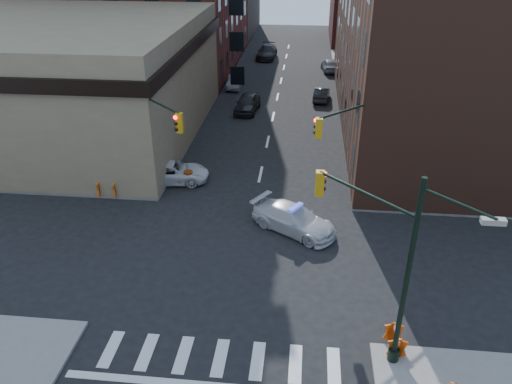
% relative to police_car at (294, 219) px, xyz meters
% --- Properties ---
extents(ground, '(140.00, 140.00, 0.00)m').
position_rel_police_car_xyz_m(ground, '(-2.56, -2.99, -0.73)').
color(ground, black).
rests_on(ground, ground).
extents(sidewalk_nw, '(34.00, 54.50, 0.15)m').
position_rel_police_car_xyz_m(sidewalk_nw, '(-25.56, 29.76, -0.66)').
color(sidewalk_nw, gray).
rests_on(sidewalk_nw, ground).
extents(sidewalk_ne, '(34.00, 54.50, 0.15)m').
position_rel_police_car_xyz_m(sidewalk_ne, '(20.44, 29.76, -0.66)').
color(sidewalk_ne, gray).
rests_on(sidewalk_ne, ground).
extents(bank_building, '(22.00, 22.00, 9.00)m').
position_rel_police_car_xyz_m(bank_building, '(-19.56, 13.51, 3.77)').
color(bank_building, '#897C5A').
rests_on(bank_building, ground).
extents(commercial_row_ne, '(14.00, 34.00, 14.00)m').
position_rel_police_car_xyz_m(commercial_row_ne, '(10.44, 19.51, 6.27)').
color(commercial_row_ne, '#522E21').
rests_on(commercial_row_ne, ground).
extents(signal_pole_se, '(5.40, 5.27, 8.00)m').
position_rel_police_car_xyz_m(signal_pole_se, '(3.48, -8.52, 3.88)').
color(signal_pole_se, black).
rests_on(signal_pole_se, sidewalk_se).
extents(signal_pole_nw, '(3.58, 3.67, 8.00)m').
position_rel_police_car_xyz_m(signal_pole_nw, '(-8.41, 2.34, 3.61)').
color(signal_pole_nw, black).
rests_on(signal_pole_nw, sidewalk_nw).
extents(signal_pole_ne, '(3.67, 3.58, 8.00)m').
position_rel_police_car_xyz_m(signal_pole_ne, '(3.28, 2.36, 3.61)').
color(signal_pole_ne, black).
rests_on(signal_pole_ne, sidewalk_ne).
extents(tree_ne_near, '(3.00, 3.00, 4.85)m').
position_rel_police_car_xyz_m(tree_ne_near, '(4.94, 23.01, 2.76)').
color(tree_ne_near, black).
rests_on(tree_ne_near, sidewalk_ne).
extents(tree_ne_far, '(3.00, 3.00, 4.85)m').
position_rel_police_car_xyz_m(tree_ne_far, '(4.94, 31.01, 2.76)').
color(tree_ne_far, black).
rests_on(tree_ne_far, sidewalk_ne).
extents(police_car, '(5.36, 4.44, 1.46)m').
position_rel_police_car_xyz_m(police_car, '(0.00, 0.00, 0.00)').
color(police_car, silver).
rests_on(police_car, ground).
extents(pickup, '(5.16, 2.87, 1.37)m').
position_rel_police_car_xyz_m(pickup, '(-8.36, 5.30, -0.05)').
color(pickup, silver).
rests_on(pickup, ground).
extents(parked_car_wnear, '(2.31, 4.84, 1.60)m').
position_rel_police_car_xyz_m(parked_car_wnear, '(-5.06, 20.24, 0.07)').
color(parked_car_wnear, black).
rests_on(parked_car_wnear, ground).
extents(parked_car_wfar, '(1.46, 4.05, 1.33)m').
position_rel_police_car_xyz_m(parked_car_wfar, '(-7.23, 27.75, -0.07)').
color(parked_car_wfar, gray).
rests_on(parked_car_wfar, ground).
extents(parked_car_wdeep, '(2.57, 5.73, 1.63)m').
position_rel_police_car_xyz_m(parked_car_wdeep, '(-5.06, 41.59, 0.08)').
color(parked_car_wdeep, black).
rests_on(parked_car_wdeep, ground).
extents(parked_car_enear, '(1.74, 3.98, 1.27)m').
position_rel_police_car_xyz_m(parked_car_enear, '(1.82, 24.30, -0.10)').
color(parked_car_enear, black).
rests_on(parked_car_enear, ground).
extents(parked_car_efar, '(2.23, 4.54, 1.49)m').
position_rel_police_car_xyz_m(parked_car_efar, '(2.94, 35.82, 0.01)').
color(parked_car_efar, '#94959C').
rests_on(parked_car_efar, ground).
extents(pedestrian_a, '(0.79, 0.64, 1.86)m').
position_rel_police_car_xyz_m(pedestrian_a, '(-12.24, 3.01, 0.35)').
color(pedestrian_a, black).
rests_on(pedestrian_a, sidewalk_nw).
extents(pedestrian_b, '(0.94, 0.75, 1.87)m').
position_rel_police_car_xyz_m(pedestrian_b, '(-13.79, 3.01, 0.35)').
color(pedestrian_b, black).
rests_on(pedestrian_b, sidewalk_nw).
extents(pedestrian_c, '(1.14, 0.97, 1.83)m').
position_rel_police_car_xyz_m(pedestrian_c, '(-15.56, 3.01, 0.34)').
color(pedestrian_c, black).
rests_on(pedestrian_c, sidewalk_nw).
extents(barrel_road, '(0.69, 0.69, 1.14)m').
position_rel_police_car_xyz_m(barrel_road, '(-0.56, 0.07, -0.16)').
color(barrel_road, '#C45609').
rests_on(barrel_road, ground).
extents(barrel_bank, '(0.76, 0.76, 1.07)m').
position_rel_police_car_xyz_m(barrel_bank, '(-7.11, 4.77, -0.20)').
color(barrel_bank, red).
rests_on(barrel_bank, ground).
extents(barricade_se_a, '(0.61, 1.18, 0.88)m').
position_rel_police_car_xyz_m(barricade_se_a, '(4.38, -8.69, -0.14)').
color(barricade_se_a, '#E94B0A').
rests_on(barricade_se_a, sidewalk_se).
extents(barricade_nw_a, '(1.41, 0.76, 1.03)m').
position_rel_police_car_xyz_m(barricade_nw_a, '(-11.81, 2.71, -0.07)').
color(barricade_nw_a, '#CC6209').
rests_on(barricade_nw_a, sidewalk_nw).
extents(barricade_nw_b, '(1.22, 0.72, 0.87)m').
position_rel_police_car_xyz_m(barricade_nw_b, '(-14.56, 5.01, -0.15)').
color(barricade_nw_b, '#DD600A').
rests_on(barricade_nw_b, sidewalk_nw).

